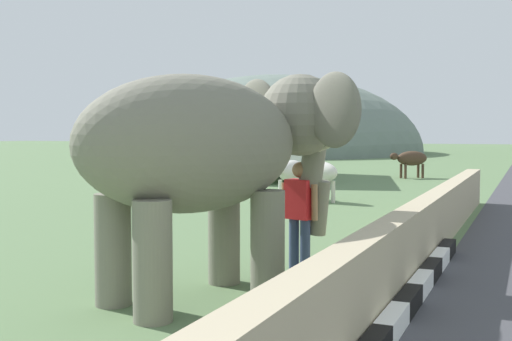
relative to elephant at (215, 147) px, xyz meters
name	(u,v)px	position (x,y,z in m)	size (l,w,h in m)	color
barrier_parapet	(343,304)	(-1.52, -2.10, -1.40)	(28.00, 0.36, 1.00)	tan
elephant	(215,147)	(0.00, 0.00, 0.00)	(4.01, 3.30, 2.91)	slate
person_handler	(300,212)	(1.58, -0.57, -0.97)	(0.34, 0.64, 1.66)	navy
bus_white	(281,132)	(19.70, 6.76, 0.18)	(8.32, 4.41, 3.50)	silver
cow_near	(291,172)	(11.00, 3.05, -1.03)	(1.90, 0.70, 1.23)	beige
cow_mid	(317,173)	(10.98, 2.22, -1.03)	(1.29, 1.85, 1.23)	beige
cow_far	(411,159)	(21.92, 1.35, -1.03)	(1.59, 1.67, 1.23)	#473323
hill_east	(279,153)	(51.48, 19.37, -1.90)	(34.48, 27.58, 15.17)	slate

